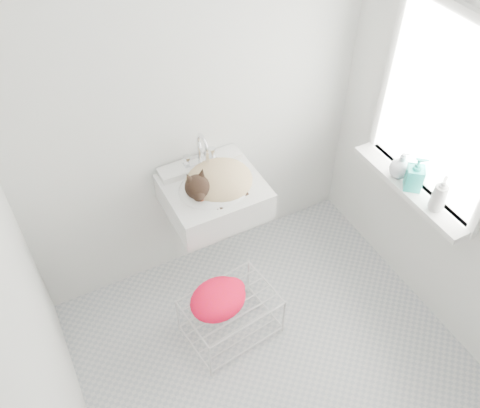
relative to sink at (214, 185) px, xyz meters
name	(u,v)px	position (x,y,z in m)	size (l,w,h in m)	color
floor	(273,358)	(0.02, -0.74, -0.85)	(2.20, 2.00, 0.02)	#B5B5B5
back_wall	(194,104)	(0.02, 0.26, 0.40)	(2.20, 0.02, 2.50)	silver
right_wall	(468,146)	(1.12, -0.74, 0.40)	(0.02, 2.00, 2.50)	silver
left_wall	(34,316)	(-1.08, -0.74, 0.40)	(0.02, 2.00, 2.50)	silver
window_glass	(444,111)	(1.10, -0.54, 0.50)	(0.01, 0.80, 1.00)	white
window_frame	(442,112)	(1.09, -0.54, 0.50)	(0.04, 0.90, 1.10)	white
windowsill	(410,188)	(1.03, -0.54, -0.02)	(0.16, 0.88, 0.04)	white
sink	(214,185)	(0.00, 0.00, 0.00)	(0.57, 0.50, 0.23)	white
faucet	(200,149)	(0.00, 0.18, 0.14)	(0.21, 0.15, 0.21)	silver
cat	(217,181)	(0.01, -0.02, 0.04)	(0.44, 0.36, 0.26)	tan
wire_rack	(231,317)	(-0.12, -0.45, -0.70)	(0.54, 0.38, 0.32)	silver
towel	(218,304)	(-0.20, -0.45, -0.50)	(0.35, 0.25, 0.14)	#FA0F00
bottle_a	(434,209)	(1.02, -0.75, 0.00)	(0.08, 0.08, 0.20)	silver
bottle_b	(411,187)	(1.02, -0.55, 0.00)	(0.10, 0.10, 0.22)	teal
bottle_c	(398,175)	(1.02, -0.44, 0.00)	(0.13, 0.13, 0.16)	silver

